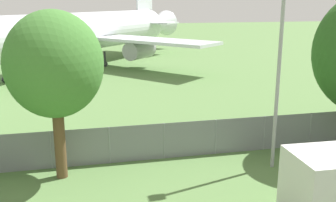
{
  "coord_description": "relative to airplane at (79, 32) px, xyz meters",
  "views": [
    {
      "loc": [
        -3.68,
        -6.51,
        7.26
      ],
      "look_at": [
        0.87,
        13.41,
        2.0
      ],
      "focal_mm": 42.0,
      "sensor_mm": 36.0,
      "label": 1
    }
  ],
  "objects": [
    {
      "name": "perimeter_fence",
      "position": [
        3.46,
        -28.25,
        -2.92
      ],
      "size": [
        56.07,
        0.07,
        1.74
      ],
      "color": "gray",
      "rests_on": "ground"
    },
    {
      "name": "tree_behind_benches",
      "position": [
        -1.18,
        -29.24,
        0.99
      ],
      "size": [
        3.88,
        3.88,
        6.94
      ],
      "color": "brown",
      "rests_on": "ground"
    },
    {
      "name": "light_mast",
      "position": [
        7.99,
        -30.27,
        1.37
      ],
      "size": [
        0.44,
        0.44,
        8.53
      ],
      "color": "#99999E",
      "rests_on": "ground"
    },
    {
      "name": "airplane",
      "position": [
        0.0,
        0.0,
        0.0
      ],
      "size": [
        29.49,
        32.81,
        12.32
      ],
      "rotation": [
        0.0,
        0.0,
        -2.29
      ],
      "color": "silver",
      "rests_on": "ground"
    }
  ]
}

